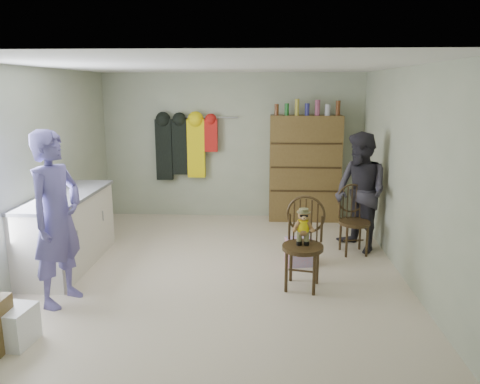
# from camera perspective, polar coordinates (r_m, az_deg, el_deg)

# --- Properties ---
(ground_plane) EXTENTS (5.00, 5.00, 0.00)m
(ground_plane) POSITION_cam_1_polar(r_m,az_deg,el_deg) (6.07, -2.49, -9.18)
(ground_plane) COLOR beige
(ground_plane) RESTS_ON ground
(room_walls) EXTENTS (5.00, 5.00, 5.00)m
(room_walls) POSITION_cam_1_polar(r_m,az_deg,el_deg) (6.20, -2.16, 6.37)
(room_walls) COLOR #AAB093
(room_walls) RESTS_ON ground
(counter) EXTENTS (0.64, 1.86, 0.94)m
(counter) POSITION_cam_1_polar(r_m,az_deg,el_deg) (6.39, -20.26, -4.36)
(counter) COLOR silver
(counter) RESTS_ON ground
(plastic_tub) EXTENTS (0.40, 0.38, 0.35)m
(plastic_tub) POSITION_cam_1_polar(r_m,az_deg,el_deg) (4.81, -26.09, -14.43)
(plastic_tub) COLOR white
(plastic_tub) RESTS_ON ground
(chair_front) EXTENTS (0.56, 0.56, 1.05)m
(chair_front) POSITION_cam_1_polar(r_m,az_deg,el_deg) (5.37, 7.76, -5.33)
(chair_front) COLOR #3D2B15
(chair_front) RESTS_ON ground
(chair_far) EXTENTS (0.47, 0.47, 0.95)m
(chair_far) POSITION_cam_1_polar(r_m,az_deg,el_deg) (6.64, 13.65, -2.95)
(chair_far) COLOR #3D2B15
(chair_far) RESTS_ON ground
(striped_bag) EXTENTS (0.37, 0.31, 0.35)m
(striped_bag) POSITION_cam_1_polar(r_m,az_deg,el_deg) (6.15, 7.22, -7.23)
(striped_bag) COLOR pink
(striped_bag) RESTS_ON ground
(person_left) EXTENTS (0.61, 0.77, 1.85)m
(person_left) POSITION_cam_1_polar(r_m,az_deg,el_deg) (5.21, -21.46, -3.05)
(person_left) COLOR #5E579F
(person_left) RESTS_ON ground
(person_right) EXTENTS (0.94, 1.01, 1.67)m
(person_right) POSITION_cam_1_polar(r_m,az_deg,el_deg) (6.68, 14.46, -0.05)
(person_right) COLOR #2D2B33
(person_right) RESTS_ON ground
(dresser) EXTENTS (1.20, 0.39, 2.07)m
(dresser) POSITION_cam_1_polar(r_m,az_deg,el_deg) (8.05, 7.91, 2.93)
(dresser) COLOR brown
(dresser) RESTS_ON ground
(coat_rack) EXTENTS (1.42, 0.12, 1.09)m
(coat_rack) POSITION_cam_1_polar(r_m,az_deg,el_deg) (8.17, -6.82, 5.50)
(coat_rack) COLOR #99999E
(coat_rack) RESTS_ON ground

